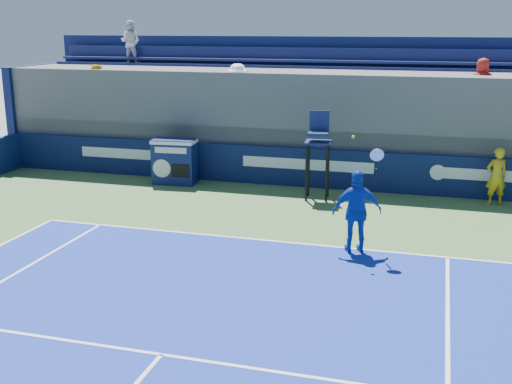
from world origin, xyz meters
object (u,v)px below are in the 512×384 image
(umpire_chair, at_px, (318,146))
(tennis_player, at_px, (357,211))
(match_clock, at_px, (175,160))
(ball_person, at_px, (496,176))

(umpire_chair, height_order, tennis_player, tennis_player)
(match_clock, bearing_deg, umpire_chair, -6.59)
(ball_person, relative_size, tennis_player, 0.62)
(match_clock, bearing_deg, ball_person, 1.03)
(match_clock, relative_size, umpire_chair, 0.56)
(umpire_chair, distance_m, tennis_player, 4.47)
(ball_person, xyz_separation_m, match_clock, (-9.36, -0.17, -0.06))
(umpire_chair, bearing_deg, ball_person, 8.26)
(ball_person, height_order, umpire_chair, umpire_chair)
(ball_person, distance_m, umpire_chair, 4.89)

